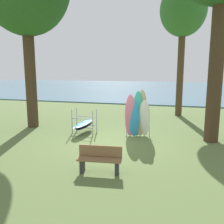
# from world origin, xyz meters

# --- Properties ---
(ground_plane) EXTENTS (80.00, 80.00, 0.00)m
(ground_plane) POSITION_xyz_m (0.00, 0.00, 0.00)
(ground_plane) COLOR #566B38
(lake_water) EXTENTS (80.00, 36.00, 0.10)m
(lake_water) POSITION_xyz_m (0.00, 29.42, 0.05)
(lake_water) COLOR #477084
(lake_water) RESTS_ON ground
(tree_mid_behind) EXTENTS (3.02, 3.02, 8.77)m
(tree_mid_behind) POSITION_xyz_m (2.81, 7.41, 6.88)
(tree_mid_behind) COLOR #4C3823
(tree_mid_behind) RESTS_ON ground
(leaning_board_pile) EXTENTS (1.26, 0.85, 2.34)m
(leaning_board_pile) POSITION_xyz_m (0.92, 1.18, 1.05)
(leaning_board_pile) COLOR pink
(leaning_board_pile) RESTS_ON ground
(board_storage_rack) EXTENTS (1.15, 2.13, 1.25)m
(board_storage_rack) POSITION_xyz_m (-1.83, 1.32, 0.47)
(board_storage_rack) COLOR #9EA0A5
(board_storage_rack) RESTS_ON ground
(park_bench) EXTENTS (1.44, 0.55, 0.85)m
(park_bench) POSITION_xyz_m (0.40, -3.05, 0.45)
(park_bench) COLOR #2D2D33
(park_bench) RESTS_ON ground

